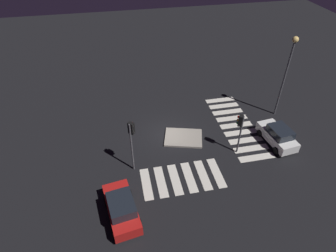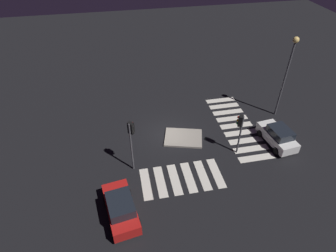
% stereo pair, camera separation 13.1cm
% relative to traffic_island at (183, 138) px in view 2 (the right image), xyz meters
% --- Properties ---
extents(ground_plane, '(80.00, 80.00, 0.00)m').
position_rel_traffic_island_xyz_m(ground_plane, '(-1.28, 0.88, -0.09)').
color(ground_plane, black).
extents(traffic_island, '(3.99, 3.40, 0.18)m').
position_rel_traffic_island_xyz_m(traffic_island, '(0.00, 0.00, 0.00)').
color(traffic_island, gray).
rests_on(traffic_island, ground).
extents(car_white, '(2.31, 4.26, 1.79)m').
position_rel_traffic_island_xyz_m(car_white, '(8.10, -2.29, 0.79)').
color(car_white, silver).
rests_on(car_white, ground).
extents(car_red, '(2.53, 4.51, 1.89)m').
position_rel_traffic_island_xyz_m(car_red, '(-6.19, -7.20, 0.84)').
color(car_red, red).
rests_on(car_red, ground).
extents(traffic_light_east, '(0.53, 0.54, 3.90)m').
position_rel_traffic_island_xyz_m(traffic_light_east, '(4.02, -2.63, 2.87)').
color(traffic_light_east, '#47474C').
rests_on(traffic_light_east, ground).
extents(traffic_light_south, '(0.54, 0.54, 4.68)m').
position_rel_traffic_island_xyz_m(traffic_light_south, '(-4.83, -2.80, 3.45)').
color(traffic_light_south, '#47474C').
rests_on(traffic_light_south, ground).
extents(street_lamp, '(0.56, 0.56, 8.21)m').
position_rel_traffic_island_xyz_m(street_lamp, '(10.23, 1.90, 5.45)').
color(street_lamp, '#47474C').
rests_on(street_lamp, ground).
extents(crosswalk_near, '(6.45, 3.20, 0.02)m').
position_rel_traffic_island_xyz_m(crosswalk_near, '(-1.28, -4.70, -0.08)').
color(crosswalk_near, silver).
rests_on(crosswalk_near, ground).
extents(crosswalk_side, '(3.20, 9.90, 0.02)m').
position_rel_traffic_island_xyz_m(crosswalk_side, '(5.57, 0.88, -0.08)').
color(crosswalk_side, silver).
rests_on(crosswalk_side, ground).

